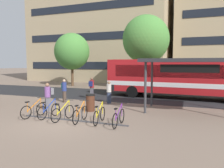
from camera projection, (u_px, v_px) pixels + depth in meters
name	position (u px, v px, depth m)	size (l,w,h in m)	color
ground	(61.00, 123.00, 10.80)	(200.00, 200.00, 0.00)	#7A6656
bus_lane_asphalt	(124.00, 95.00, 20.04)	(80.00, 7.20, 0.01)	#232326
city_bus	(181.00, 77.00, 18.14)	(12.15, 3.25, 3.20)	red
bike_rack	(73.00, 119.00, 11.13)	(5.77, 0.15, 0.70)	#47474C
parked_bicycle_orange_0	(34.00, 110.00, 11.89)	(0.52, 1.71, 0.99)	black
parked_bicycle_blue_1	(49.00, 111.00, 11.73)	(0.52, 1.72, 0.99)	black
parked_bicycle_yellow_2	(63.00, 113.00, 11.21)	(0.52, 1.71, 0.99)	black
parked_bicycle_orange_3	(80.00, 114.00, 10.92)	(0.52, 1.72, 0.99)	black
parked_bicycle_yellow_4	(99.00, 115.00, 10.69)	(0.52, 1.72, 0.99)	black
parked_bicycle_purple_5	(119.00, 118.00, 10.22)	(0.52, 1.72, 0.99)	black
transit_shelter	(189.00, 62.00, 13.00)	(5.57, 3.40, 3.14)	#38383D
commuter_grey_pack_0	(48.00, 95.00, 13.50)	(0.55, 0.60, 1.69)	#565660
commuter_black_pack_2	(109.00, 91.00, 15.98)	(0.60, 0.57, 1.61)	#2D3851
commuter_navy_pack_3	(92.00, 87.00, 18.00)	(0.38, 0.55, 1.74)	#565660
commuter_teal_pack_4	(64.00, 89.00, 16.42)	(0.60, 0.57, 1.70)	#47382D
trash_bin	(90.00, 103.00, 13.39)	(0.55, 0.55, 1.03)	#4C2819
street_tree_0	(146.00, 39.00, 24.87)	(5.19, 5.19, 8.24)	brown
street_tree_1	(72.00, 51.00, 28.03)	(4.40, 4.40, 6.66)	brown
building_left_wing	(102.00, 18.00, 37.75)	(22.53, 11.30, 21.22)	tan
building_centre_block	(174.00, 45.00, 48.89)	(15.23, 12.24, 13.61)	gray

